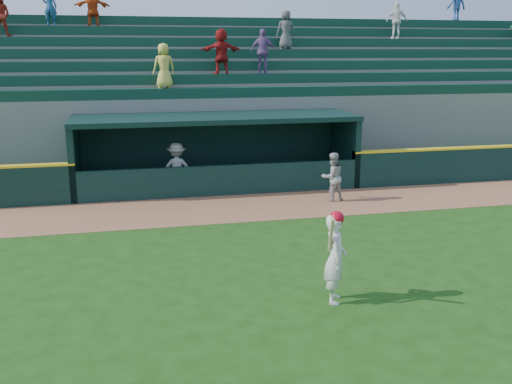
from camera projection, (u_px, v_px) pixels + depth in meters
ground at (272, 268)px, 12.32m from camera, size 120.00×120.00×0.00m
warning_track at (232, 208)px, 16.95m from camera, size 40.00×3.00×0.01m
dugout_player_front at (332, 177)px, 17.64m from camera, size 0.85×0.72×1.52m
dugout_player_inside at (177, 168)px, 18.57m from camera, size 1.12×0.70×1.67m
dugout at (215, 147)px, 19.57m from camera, size 9.40×2.80×2.46m
stands at (198, 104)px, 23.64m from camera, size 34.50×6.25×7.61m
batter_at_plate at (335, 256)px, 10.48m from camera, size 0.58×0.83×1.76m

